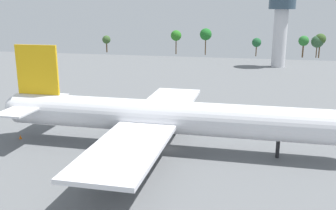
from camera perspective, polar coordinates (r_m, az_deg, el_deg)
The scene contains 5 objects.
ground_plane at distance 74.00m, azimuth -0.00°, elevation -6.62°, with size 279.89×279.89×0.00m, color slate.
cargo_airplane at distance 72.03m, azimuth -0.29°, elevation -1.88°, with size 69.97×56.63×19.59m.
safety_cone_tail at distance 85.04m, azimuth -21.45°, elevation -4.51°, with size 0.59×0.59×0.84m, color orange.
control_tower at distance 181.05m, azimuth 16.71°, elevation 11.53°, with size 11.74×11.74×30.63m.
tree_line_backdrop at distance 218.80m, azimuth 11.29°, elevation 9.83°, with size 128.18×6.80×15.17m.
Camera 1 is at (15.12, -67.32, 26.76)m, focal length 40.25 mm.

